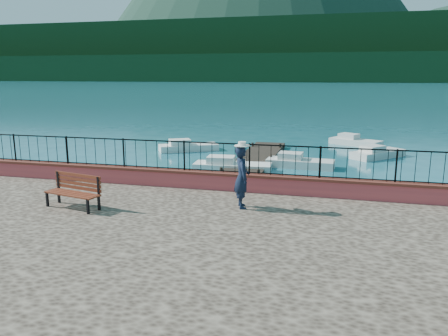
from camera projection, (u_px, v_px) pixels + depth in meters
The scene contains 14 objects.
ground at pixel (231, 277), 10.80m from camera, with size 2000.00×2000.00×0.00m, color #19596B.
parapet at pixel (258, 183), 13.99m from camera, with size 28.00×0.46×0.58m, color #C54749.
railing at pixel (259, 160), 13.83m from camera, with size 27.00×0.05×0.95m, color black.
dock at pixel (248, 168), 22.62m from camera, with size 2.00×16.00×0.30m, color #2D231C.
far_forest at pixel (336, 68), 292.92m from camera, with size 900.00×60.00×18.00m, color black.
foothills at pixel (337, 52), 346.99m from camera, with size 900.00×120.00×44.00m, color black.
park_bench at pixel (74, 198), 12.30m from camera, with size 1.78×0.92×0.95m.
person at pixel (242, 177), 12.23m from camera, with size 0.64×0.42×1.77m, color black.
hat at pixel (242, 144), 12.03m from camera, with size 0.44×0.44×0.12m, color white.
boat_0 at pixel (232, 164), 22.44m from camera, with size 3.96×1.30×0.80m, color white.
boat_1 at pixel (300, 160), 23.43m from camera, with size 3.56×1.30×0.80m, color silver.
boat_2 at pixel (378, 151), 26.19m from camera, with size 3.60×1.30×0.80m, color silver.
boat_3 at pixel (189, 145), 28.52m from camera, with size 3.80×1.30×0.80m, color silver.
boat_4 at pixel (356, 140), 30.75m from camera, with size 3.55×1.30×0.80m, color silver.
Camera 1 is at (2.32, -9.72, 4.90)m, focal length 35.00 mm.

